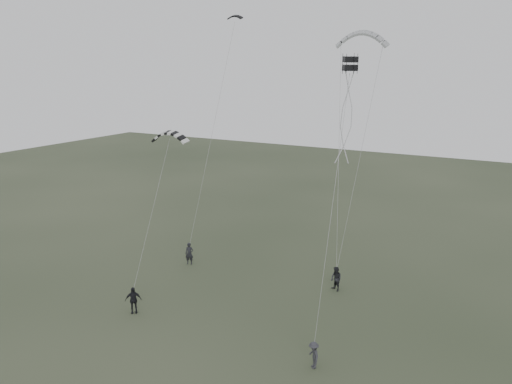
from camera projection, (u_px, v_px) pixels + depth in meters
The scene contains 9 objects.
ground at pixel (198, 319), 32.28m from camera, with size 140.00×140.00×0.00m, color #2A3622.
flyer_left at pixel (189, 254), 41.11m from camera, with size 0.67×0.44×1.84m, color black.
flyer_right at pixel (336, 279), 36.24m from camera, with size 0.88×0.68×1.81m, color black.
flyer_center at pixel (133, 300), 32.98m from camera, with size 1.06×0.44×1.81m, color black.
flyer_far at pixel (314, 355), 26.94m from camera, with size 0.99×0.57×1.53m, color #2D2E33.
kite_dark_small at pixel (235, 16), 40.46m from camera, with size 1.28×0.38×0.46m, color black, non-canonical shape.
kite_pale_large at pixel (362, 33), 35.91m from camera, with size 3.74×0.84×1.56m, color #96999B, non-canonical shape.
kite_striped at pixel (170, 132), 36.58m from camera, with size 2.84×0.71×1.13m, color black, non-canonical shape.
kite_box at pixel (350, 64), 26.93m from camera, with size 0.73×0.73×0.75m, color black, non-canonical shape.
Camera 1 is at (17.35, -23.88, 15.91)m, focal length 35.00 mm.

